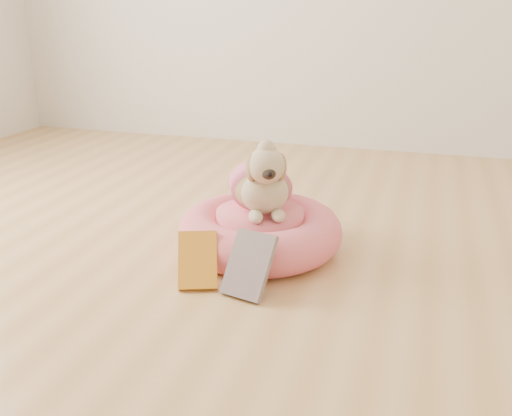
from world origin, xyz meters
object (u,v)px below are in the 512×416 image
(dog, at_px, (262,171))
(book_yellow, at_px, (198,260))
(pet_bed, at_px, (260,231))
(book_white, at_px, (249,265))

(dog, distance_m, book_yellow, 0.42)
(pet_bed, bearing_deg, book_yellow, -110.01)
(pet_bed, xyz_separation_m, dog, (0.00, 0.02, 0.23))
(dog, relative_size, book_yellow, 2.07)
(pet_bed, height_order, dog, dog)
(dog, xyz_separation_m, book_yellow, (-0.12, -0.34, -0.22))
(pet_bed, bearing_deg, book_white, -79.35)
(pet_bed, distance_m, dog, 0.23)
(dog, distance_m, book_white, 0.41)
(pet_bed, distance_m, book_yellow, 0.34)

